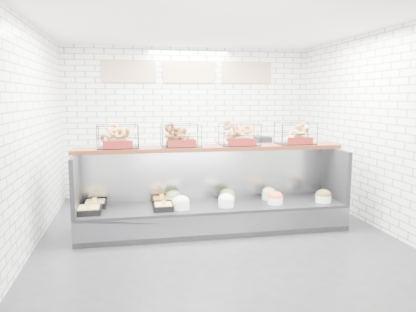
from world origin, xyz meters
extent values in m
plane|color=black|center=(0.00, 0.00, 0.00)|extent=(5.50, 5.50, 0.00)
cube|color=white|center=(0.00, 2.75, 1.50)|extent=(5.00, 0.02, 3.00)
cube|color=white|center=(-2.50, 0.00, 1.50)|extent=(0.02, 5.50, 3.00)
cube|color=white|center=(2.50, 0.00, 1.50)|extent=(0.02, 5.50, 3.00)
cube|color=white|center=(0.00, 0.00, 3.00)|extent=(5.00, 5.50, 0.02)
cube|color=tan|center=(-1.20, 2.72, 2.50)|extent=(1.05, 0.03, 0.42)
cube|color=tan|center=(0.00, 2.72, 2.50)|extent=(1.05, 0.03, 0.42)
cube|color=tan|center=(1.20, 2.72, 2.50)|extent=(1.05, 0.03, 0.42)
cube|color=black|center=(0.00, 0.30, 0.20)|extent=(4.00, 0.90, 0.40)
cube|color=#93969B|center=(0.00, -0.14, 0.22)|extent=(4.00, 0.03, 0.28)
cube|color=#93969B|center=(0.00, 0.71, 0.80)|extent=(4.00, 0.08, 0.80)
cube|color=black|center=(-1.97, 0.30, 0.80)|extent=(0.06, 0.90, 0.80)
cube|color=black|center=(1.97, 0.30, 0.80)|extent=(0.06, 0.90, 0.80)
cube|color=black|center=(-1.79, 0.14, 0.44)|extent=(0.33, 0.33, 0.08)
cube|color=tan|center=(-1.79, 0.14, 0.48)|extent=(0.28, 0.28, 0.04)
cube|color=#F6D655|center=(-1.79, 0.02, 0.53)|extent=(0.06, 0.01, 0.08)
cube|color=black|center=(-1.74, 0.46, 0.44)|extent=(0.31, 0.31, 0.08)
cube|color=#D4BE82|center=(-1.74, 0.46, 0.48)|extent=(0.26, 0.26, 0.04)
cube|color=#F6D655|center=(-1.74, 0.35, 0.53)|extent=(0.06, 0.01, 0.08)
cube|color=black|center=(-0.77, 0.11, 0.44)|extent=(0.28, 0.28, 0.08)
cube|color=#FACE7F|center=(-0.77, 0.11, 0.48)|extent=(0.24, 0.24, 0.04)
cube|color=#F6D655|center=(-0.77, 0.02, 0.53)|extent=(0.06, 0.01, 0.08)
cube|color=black|center=(-0.77, 0.49, 0.44)|extent=(0.28, 0.28, 0.08)
cube|color=orange|center=(-0.77, 0.49, 0.48)|extent=(0.24, 0.24, 0.04)
cube|color=#F6D655|center=(-0.77, 0.39, 0.53)|extent=(0.06, 0.01, 0.08)
cylinder|color=white|center=(-0.51, 0.13, 0.46)|extent=(0.25, 0.25, 0.11)
ellipsoid|color=white|center=(-0.51, 0.13, 0.52)|extent=(0.24, 0.24, 0.17)
cylinder|color=white|center=(-0.58, 0.47, 0.46)|extent=(0.24, 0.24, 0.11)
ellipsoid|color=#789B4F|center=(-0.58, 0.47, 0.52)|extent=(0.24, 0.24, 0.17)
cylinder|color=white|center=(0.16, 0.13, 0.46)|extent=(0.24, 0.24, 0.11)
ellipsoid|color=white|center=(0.16, 0.13, 0.52)|extent=(0.23, 0.23, 0.16)
cylinder|color=white|center=(0.25, 0.43, 0.46)|extent=(0.24, 0.24, 0.11)
ellipsoid|color=olive|center=(0.25, 0.43, 0.52)|extent=(0.23, 0.23, 0.16)
cylinder|color=white|center=(0.93, 0.14, 0.46)|extent=(0.23, 0.23, 0.11)
ellipsoid|color=#DF592F|center=(0.93, 0.14, 0.52)|extent=(0.23, 0.23, 0.16)
cylinder|color=white|center=(0.92, 0.43, 0.46)|extent=(0.22, 0.22, 0.11)
ellipsoid|color=#DCC487|center=(0.92, 0.43, 0.52)|extent=(0.21, 0.21, 0.15)
cylinder|color=white|center=(1.69, 0.10, 0.46)|extent=(0.24, 0.24, 0.11)
ellipsoid|color=brown|center=(1.69, 0.10, 0.52)|extent=(0.24, 0.24, 0.17)
cube|color=#3F190D|center=(0.00, 0.52, 1.23)|extent=(4.10, 0.50, 0.06)
cube|color=black|center=(-1.38, 0.52, 1.43)|extent=(0.60, 0.38, 0.34)
cube|color=#5D1111|center=(-1.38, 0.32, 1.33)|extent=(0.42, 0.02, 0.11)
cube|color=black|center=(-0.46, 0.52, 1.43)|extent=(0.60, 0.38, 0.34)
cube|color=#5D1111|center=(-0.46, 0.32, 1.33)|extent=(0.42, 0.02, 0.11)
cube|color=black|center=(0.46, 0.52, 1.43)|extent=(0.60, 0.38, 0.34)
cube|color=#5D1111|center=(0.46, 0.32, 1.33)|extent=(0.42, 0.02, 0.11)
cube|color=black|center=(1.38, 0.52, 1.43)|extent=(0.60, 0.38, 0.34)
cube|color=#5D1111|center=(1.38, 0.32, 1.33)|extent=(0.42, 0.02, 0.11)
cube|color=#93969B|center=(0.00, 2.43, 0.45)|extent=(4.00, 0.60, 0.90)
cube|color=black|center=(-1.48, 2.39, 1.02)|extent=(0.40, 0.30, 0.24)
cube|color=silver|center=(-0.27, 2.39, 0.99)|extent=(0.35, 0.28, 0.18)
cylinder|color=#C97332|center=(0.54, 2.47, 1.01)|extent=(0.09, 0.09, 0.22)
cube|color=black|center=(1.47, 2.39, 1.05)|extent=(0.30, 0.30, 0.30)
camera|label=1|loc=(-1.20, -5.53, 2.00)|focal=35.00mm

